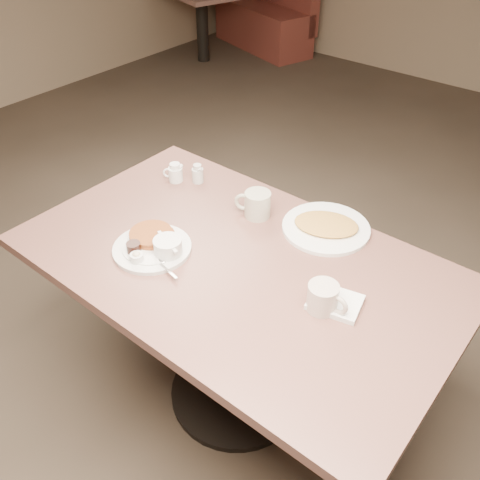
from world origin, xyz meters
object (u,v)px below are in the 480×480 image
Objects in this scene: coffee_mug_far at (256,204)px; main_plate at (155,245)px; diner_table at (237,295)px; booth_back_left at (261,9)px; creamer_right at (198,174)px; hash_plate at (326,227)px; coffee_mug_near at (324,297)px; creamer_left at (175,173)px.

main_plate is at bearing -110.38° from coffee_mug_far.
diner_table is 4.62m from booth_back_left.
creamer_right is at bearing 173.31° from coffee_mug_far.
hash_plate is 0.24× the size of booth_back_left.
coffee_mug_far is 0.36× the size of hash_plate.
coffee_mug_far is (-0.11, 0.25, 0.22)m from diner_table.
coffee_mug_near is (0.35, -0.02, 0.22)m from diner_table.
coffee_mug_far is 0.09× the size of booth_back_left.
diner_table is 0.35m from main_plate.
creamer_left is at bearing -171.32° from hash_plate.
creamer_right is at bearing -175.24° from hash_plate.
booth_back_left is (-3.08, 3.75, -0.39)m from coffee_mug_near.
creamer_left is at bearing 164.04° from coffee_mug_near.
hash_plate is (0.40, 0.48, -0.01)m from main_plate.
main_plate is 4.48× the size of creamer_right.
creamer_left is 0.09m from creamer_right.
booth_back_left is (-2.87, 3.39, -0.35)m from hash_plate.
diner_table is 0.35m from coffee_mug_far.
diner_table is 11.21× the size of coffee_mug_near.
creamer_left is (-0.88, 0.25, -0.01)m from coffee_mug_near.
main_plate is 4.61m from booth_back_left.
booth_back_left is (-2.62, 3.48, -0.39)m from coffee_mug_far.
coffee_mug_near is at bearing 11.71° from main_plate.
hash_plate is (0.25, 0.09, -0.04)m from coffee_mug_far.
diner_table is at bearing -66.90° from coffee_mug_far.
creamer_right is 0.05× the size of booth_back_left.
creamer_left is at bearing 125.89° from main_plate.
diner_table is 0.61m from creamer_left.
booth_back_left is at bearing 122.57° from main_plate.
diner_table is at bearing -24.21° from creamer_left.
diner_table is 9.90× the size of coffee_mug_far.
coffee_mug_far is at bearing -53.07° from booth_back_left.
creamer_right is (0.08, 0.05, 0.00)m from creamer_left.
booth_back_left is at bearing 122.20° from creamer_left.
coffee_mug_far is 0.42m from creamer_left.
creamer_right is (-0.19, 0.43, 0.01)m from main_plate.
hash_plate is at bearing 66.33° from diner_table.
main_plate reaches higher than hash_plate.
main_plate is at bearing -150.63° from diner_table.
coffee_mug_far is 1.83× the size of creamer_left.
coffee_mug_near reaches higher than main_plate.
main_plate is at bearing -129.79° from hash_plate.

